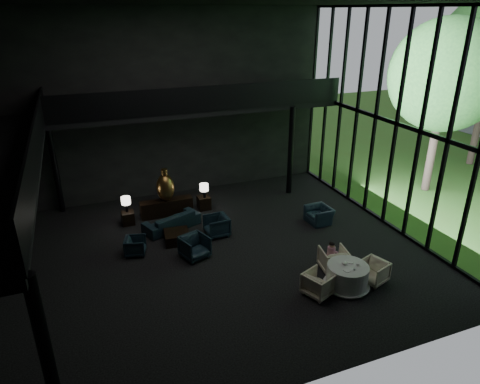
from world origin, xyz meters
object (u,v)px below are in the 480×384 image
object	(u,v)px
side_table_left	(128,218)
lounge_armchair_west	(135,246)
console	(167,207)
table_lamp_left	(126,201)
dining_table	(347,278)
child	(331,250)
side_table_right	(204,203)
table_lamp_right	(204,188)
lounge_armchair_south	(195,245)
dining_chair_north	(333,257)
sofa	(171,218)
dining_chair_east	(373,271)
window_armchair	(319,213)
dining_chair_west	(319,282)
bronze_urn	(165,187)
coffee_table	(177,237)
lounge_armchair_east	(217,224)

from	to	relation	value
side_table_left	lounge_armchair_west	size ratio (longest dim) A/B	0.82
console	table_lamp_left	distance (m)	1.72
dining_table	child	bearing A→B (deg)	86.40
side_table_right	table_lamp_right	distance (m)	0.73
console	lounge_armchair_west	size ratio (longest dim) A/B	3.37
lounge_armchair_south	dining_chair_north	world-z (taller)	lounge_armchair_south
sofa	child	xyz separation A→B (m)	(4.16, -4.67, 0.27)
side_table_left	dining_chair_east	bearing A→B (deg)	-45.85
window_armchair	side_table_left	bearing A→B (deg)	-113.36
table_lamp_right	dining_chair_west	world-z (taller)	table_lamp_right
lounge_armchair_west	child	distance (m)	6.63
bronze_urn	dining_chair_west	xyz separation A→B (m)	(3.02, -6.89, -0.83)
table_lamp_left	child	world-z (taller)	table_lamp_left
child	dining_table	bearing A→B (deg)	86.40
coffee_table	dining_table	world-z (taller)	dining_table
table_lamp_right	sofa	distance (m)	2.11
side_table_right	window_armchair	size ratio (longest dim) A/B	0.60
side_table_left	child	distance (m)	8.03
lounge_armchair_east	coffee_table	size ratio (longest dim) A/B	1.05
table_lamp_left	lounge_armchair_west	size ratio (longest dim) A/B	0.96
bronze_urn	table_lamp_left	xyz separation A→B (m)	(-1.60, -0.12, -0.30)
side_table_left	dining_table	world-z (taller)	dining_table
dining_chair_north	dining_chair_east	size ratio (longest dim) A/B	1.13
dining_chair_north	dining_chair_west	xyz separation A→B (m)	(-1.14, -0.98, -0.03)
coffee_table	dining_table	xyz separation A→B (m)	(4.16, -4.61, 0.13)
side_table_right	sofa	world-z (taller)	sofa
table_lamp_left	coffee_table	xyz separation A→B (m)	(1.46, -2.16, -0.76)
side_table_left	dining_chair_north	xyz separation A→B (m)	(5.76, -5.70, 0.19)
console	dining_chair_west	xyz separation A→B (m)	(3.02, -6.94, 0.08)
sofa	bronze_urn	bearing A→B (deg)	-113.97
dining_chair_north	child	size ratio (longest dim) A/B	1.60
bronze_urn	dining_chair_west	world-z (taller)	bronze_urn
console	child	distance (m)	7.19
lounge_armchair_south	dining_chair_east	world-z (taller)	lounge_armchair_south
side_table_right	side_table_left	bearing A→B (deg)	-175.30
sofa	dining_chair_east	bearing A→B (deg)	110.77
side_table_right	dining_chair_west	world-z (taller)	dining_chair_west
side_table_right	dining_table	bearing A→B (deg)	-70.77
bronze_urn	table_lamp_right	size ratio (longest dim) A/B	2.18
sofa	dining_chair_west	size ratio (longest dim) A/B	2.79
bronze_urn	lounge_armchair_east	bearing A→B (deg)	-59.53
dining_chair_west	window_armchair	bearing A→B (deg)	-53.31
table_lamp_right	dining_chair_north	distance (m)	6.42
window_armchair	dining_table	xyz separation A→B (m)	(-1.47, -4.07, -0.07)
dining_table	dining_chair_north	bearing A→B (deg)	81.85
side_table_left	sofa	world-z (taller)	sofa
side_table_left	sofa	distance (m)	1.83
side_table_left	dining_chair_west	distance (m)	8.13
lounge_armchair_east	lounge_armchair_south	xyz separation A→B (m)	(-1.19, -1.21, 0.02)
sofa	coffee_table	bearing A→B (deg)	66.13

